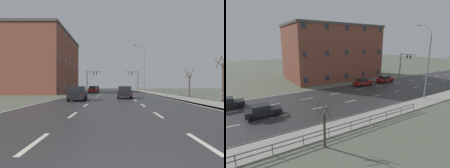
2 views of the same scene
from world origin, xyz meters
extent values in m
cube|color=#5B6051|center=(0.00, 48.00, -0.06)|extent=(160.00, 160.00, 0.12)
cube|color=#303033|center=(0.00, 60.00, 0.01)|extent=(14.00, 120.00, 0.02)
cube|color=beige|center=(-2.33, 18.20, 0.02)|extent=(0.16, 2.20, 0.01)
cube|color=beige|center=(-2.33, 23.60, 0.02)|extent=(0.16, 2.20, 0.01)
cube|color=beige|center=(-2.33, 29.00, 0.02)|extent=(0.16, 2.20, 0.01)
cube|color=beige|center=(-2.33, 34.40, 0.02)|extent=(0.16, 2.20, 0.01)
cube|color=beige|center=(-2.33, 39.80, 0.02)|extent=(0.16, 2.20, 0.01)
cube|color=beige|center=(-2.33, 45.20, 0.02)|extent=(0.16, 2.20, 0.01)
cube|color=beige|center=(-2.33, 50.60, 0.02)|extent=(0.16, 2.20, 0.01)
cube|color=beige|center=(-2.33, 56.00, 0.02)|extent=(0.16, 2.20, 0.01)
cube|color=beige|center=(-2.33, 61.40, 0.02)|extent=(0.16, 2.20, 0.01)
cube|color=beige|center=(-2.33, 66.80, 0.02)|extent=(0.16, 2.20, 0.01)
cube|color=beige|center=(-2.33, 72.20, 0.02)|extent=(0.16, 2.20, 0.01)
cube|color=beige|center=(2.33, 18.20, 0.02)|extent=(0.16, 2.20, 0.01)
cube|color=beige|center=(2.33, 23.60, 0.02)|extent=(0.16, 2.20, 0.01)
cube|color=beige|center=(2.33, 29.00, 0.02)|extent=(0.16, 2.20, 0.01)
cube|color=beige|center=(2.33, 34.40, 0.02)|extent=(0.16, 2.20, 0.01)
cube|color=beige|center=(2.33, 39.80, 0.02)|extent=(0.16, 2.20, 0.01)
cube|color=beige|center=(2.33, 45.20, 0.02)|extent=(0.16, 2.20, 0.01)
cube|color=beige|center=(2.33, 50.60, 0.02)|extent=(0.16, 2.20, 0.01)
cube|color=beige|center=(2.33, 56.00, 0.02)|extent=(0.16, 2.20, 0.01)
cube|color=beige|center=(2.33, 61.40, 0.02)|extent=(0.16, 2.20, 0.01)
cube|color=beige|center=(-6.85, 60.00, 0.02)|extent=(0.16, 120.00, 0.01)
cube|color=#515459|center=(9.85, 22.57, 0.95)|extent=(0.06, 33.28, 0.08)
cube|color=#515459|center=(9.85, 22.57, 0.55)|extent=(0.06, 33.28, 0.08)
cylinder|color=#515459|center=(9.85, 18.73, 0.50)|extent=(0.07, 0.07, 1.00)
cylinder|color=#515459|center=(9.85, 21.29, 0.50)|extent=(0.07, 0.07, 1.00)
cylinder|color=#515459|center=(9.85, 23.85, 0.50)|extent=(0.07, 0.07, 1.00)
cylinder|color=#515459|center=(9.85, 26.41, 0.50)|extent=(0.07, 0.07, 1.00)
cylinder|color=#515459|center=(9.85, 28.97, 0.50)|extent=(0.07, 0.07, 1.00)
cylinder|color=#515459|center=(9.85, 31.53, 0.50)|extent=(0.07, 0.07, 1.00)
cylinder|color=#515459|center=(9.85, 34.09, 0.50)|extent=(0.07, 0.07, 1.00)
cylinder|color=#515459|center=(9.85, 36.64, 0.50)|extent=(0.07, 0.07, 1.00)
cylinder|color=#515459|center=(9.85, 39.20, 0.50)|extent=(0.07, 0.07, 1.00)
cylinder|color=slate|center=(7.60, 45.13, 4.96)|extent=(0.20, 0.20, 9.93)
cylinder|color=slate|center=(7.39, 45.13, 10.39)|extent=(0.53, 0.11, 0.96)
cylinder|color=slate|center=(6.76, 45.13, 11.13)|extent=(0.89, 0.11, 0.67)
cylinder|color=slate|center=(5.85, 45.13, 11.51)|extent=(1.01, 0.11, 0.28)
cube|color=#333335|center=(5.36, 45.13, 11.54)|extent=(0.56, 0.24, 0.12)
cylinder|color=#38383A|center=(-7.90, 58.20, 3.10)|extent=(0.18, 0.18, 6.21)
cylinder|color=#38383A|center=(-5.67, 58.20, 5.96)|extent=(4.45, 0.12, 0.12)
cube|color=black|center=(-5.90, 58.20, 5.41)|extent=(0.20, 0.28, 0.80)
sphere|color=red|center=(-5.90, 58.05, 5.67)|extent=(0.14, 0.14, 0.14)
sphere|color=#2D2D2D|center=(-5.90, 58.05, 5.41)|extent=(0.14, 0.14, 0.14)
sphere|color=#2D2D2D|center=(-5.90, 58.05, 5.15)|extent=(0.14, 0.14, 0.14)
cube|color=black|center=(-5.01, 58.20, 5.41)|extent=(0.20, 0.28, 0.80)
sphere|color=red|center=(-5.01, 58.05, 5.67)|extent=(0.14, 0.14, 0.14)
sphere|color=#2D2D2D|center=(-5.01, 58.05, 5.41)|extent=(0.14, 0.14, 0.14)
sphere|color=#2D2D2D|center=(-5.01, 58.05, 5.15)|extent=(0.14, 0.14, 0.14)
cube|color=black|center=(-7.68, 58.15, 2.60)|extent=(0.18, 0.12, 0.32)
cube|color=black|center=(-3.90, 18.17, 0.65)|extent=(1.96, 4.18, 0.64)
cube|color=slate|center=(-3.93, 18.86, 1.25)|extent=(1.41, 0.15, 0.51)
cylinder|color=black|center=(-3.15, 19.47, 0.33)|extent=(0.25, 0.67, 0.66)
cylinder|color=black|center=(-4.77, 19.40, 0.33)|extent=(0.25, 0.67, 0.66)
cube|color=black|center=(1.41, 21.95, 0.65)|extent=(1.91, 4.16, 0.64)
cube|color=black|center=(1.41, 21.70, 1.27)|extent=(1.63, 2.06, 0.60)
cube|color=slate|center=(1.44, 22.65, 1.25)|extent=(1.41, 0.13, 0.51)
cylinder|color=black|center=(2.27, 23.19, 0.33)|extent=(0.24, 0.67, 0.66)
cylinder|color=black|center=(0.65, 23.25, 0.33)|extent=(0.24, 0.67, 0.66)
cylinder|color=black|center=(2.18, 20.65, 0.33)|extent=(0.24, 0.67, 0.66)
cylinder|color=black|center=(0.56, 20.71, 0.33)|extent=(0.24, 0.67, 0.66)
cube|color=red|center=(0.68, 19.95, 0.65)|extent=(0.16, 0.05, 0.14)
cube|color=red|center=(2.00, 19.90, 0.65)|extent=(0.16, 0.05, 0.14)
cube|color=maroon|center=(-4.59, 42.51, 0.65)|extent=(1.82, 4.13, 0.64)
cube|color=black|center=(-4.59, 42.26, 1.27)|extent=(1.59, 2.02, 0.60)
cube|color=slate|center=(-4.58, 43.21, 1.25)|extent=(1.41, 0.10, 0.51)
cylinder|color=black|center=(-3.76, 43.77, 0.33)|extent=(0.23, 0.66, 0.66)
cylinder|color=black|center=(-5.38, 43.80, 0.33)|extent=(0.23, 0.66, 0.66)
cylinder|color=black|center=(-3.80, 41.23, 0.33)|extent=(0.23, 0.66, 0.66)
cylinder|color=black|center=(-5.42, 41.25, 0.33)|extent=(0.23, 0.66, 0.66)
cube|color=red|center=(-5.28, 40.49, 0.65)|extent=(0.16, 0.04, 0.14)
cube|color=red|center=(-3.96, 40.47, 0.65)|extent=(0.16, 0.04, 0.14)
cube|color=maroon|center=(-4.44, 48.97, 0.65)|extent=(1.99, 4.19, 0.64)
cube|color=black|center=(-4.43, 48.72, 1.27)|extent=(1.67, 2.09, 0.60)
cube|color=slate|center=(-4.48, 49.67, 1.25)|extent=(1.41, 0.16, 0.51)
cylinder|color=black|center=(-3.71, 50.29, 0.33)|extent=(0.26, 0.67, 0.66)
cylinder|color=black|center=(-5.32, 50.19, 0.33)|extent=(0.26, 0.67, 0.66)
cylinder|color=black|center=(-3.56, 47.75, 0.33)|extent=(0.26, 0.67, 0.66)
cylinder|color=black|center=(-5.18, 47.66, 0.33)|extent=(0.26, 0.67, 0.66)
cube|color=red|center=(-4.99, 46.91, 0.65)|extent=(0.16, 0.05, 0.14)
cube|color=red|center=(-3.67, 46.98, 0.65)|extent=(0.16, 0.05, 0.14)
cube|color=brown|center=(-16.22, 41.79, 6.33)|extent=(13.04, 22.42, 12.66)
cube|color=#4C4742|center=(-16.22, 41.79, 12.91)|extent=(13.30, 22.87, 0.50)
cube|color=#282D38|center=(-9.68, 31.78, 1.40)|extent=(0.04, 0.90, 1.10)
cube|color=#282D38|center=(-9.68, 36.78, 1.40)|extent=(0.04, 0.90, 1.10)
cube|color=#282D38|center=(-9.68, 41.79, 1.40)|extent=(0.04, 0.90, 1.10)
cube|color=#282D38|center=(-9.68, 46.79, 1.40)|extent=(0.04, 0.90, 1.10)
cube|color=#282D38|center=(-9.68, 51.80, 1.40)|extent=(0.04, 0.90, 1.10)
cube|color=#282D38|center=(-9.68, 31.78, 6.73)|extent=(0.04, 0.90, 1.10)
cube|color=#282D38|center=(-9.68, 36.78, 6.73)|extent=(0.04, 0.90, 1.10)
cube|color=#282D38|center=(-9.68, 41.79, 6.73)|extent=(0.04, 0.90, 1.10)
cube|color=#282D38|center=(-9.68, 46.79, 6.73)|extent=(0.04, 0.90, 1.10)
cube|color=#282D38|center=(-9.68, 51.80, 6.73)|extent=(0.04, 0.90, 1.10)
cube|color=#282D38|center=(-9.68, 31.78, 12.06)|extent=(0.04, 0.90, 1.10)
cube|color=#282D38|center=(-9.68, 36.78, 12.06)|extent=(0.04, 0.90, 1.10)
cube|color=#282D38|center=(-9.68, 41.79, 12.06)|extent=(0.04, 0.90, 1.10)
cube|color=#282D38|center=(-9.68, 46.79, 12.06)|extent=(0.04, 0.90, 1.10)
cube|color=#282D38|center=(-9.68, 51.80, 12.06)|extent=(0.04, 0.90, 1.10)
cylinder|color=#423328|center=(11.00, 25.36, 1.55)|extent=(0.20, 0.20, 3.10)
cylinder|color=#423328|center=(10.83, 25.73, 3.25)|extent=(0.78, 0.44, 1.04)
cylinder|color=#423328|center=(11.38, 25.45, 3.43)|extent=(0.24, 0.82, 1.45)
cylinder|color=#423328|center=(10.66, 25.20, 3.09)|extent=(0.36, 0.75, 1.06)
cylinder|color=#423328|center=(10.68, 24.89, 3.43)|extent=(0.96, 0.76, 1.26)
camera|label=1|loc=(-0.19, -3.57, 1.61)|focal=32.14mm
camera|label=2|loc=(22.87, 19.38, 8.73)|focal=27.59mm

